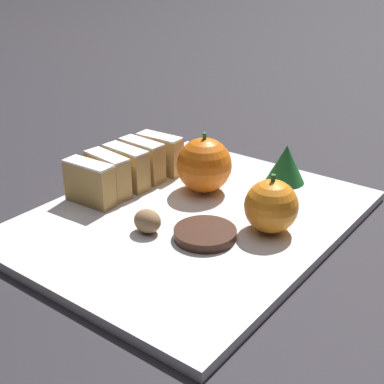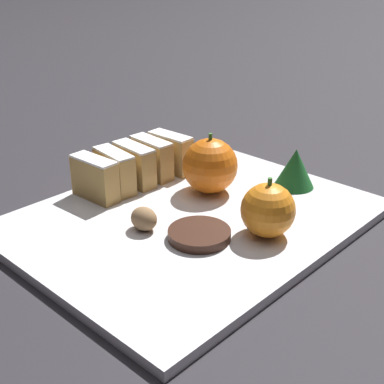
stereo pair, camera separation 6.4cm
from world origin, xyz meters
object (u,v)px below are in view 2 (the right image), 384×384
(walnut, at_px, (144,219))
(orange_near, at_px, (268,210))
(chocolate_cookie, at_px, (199,234))
(orange_far, at_px, (210,166))

(walnut, bearing_deg, orange_near, 38.50)
(walnut, height_order, chocolate_cookie, walnut)
(orange_near, relative_size, chocolate_cookie, 0.99)
(chocolate_cookie, bearing_deg, walnut, -155.35)
(walnut, relative_size, chocolate_cookie, 0.47)
(orange_near, xyz_separation_m, walnut, (-0.11, -0.09, -0.02))
(orange_far, bearing_deg, walnut, -83.52)
(orange_far, xyz_separation_m, chocolate_cookie, (0.08, -0.10, -0.03))
(orange_near, height_order, walnut, orange_near)
(orange_far, distance_m, chocolate_cookie, 0.13)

